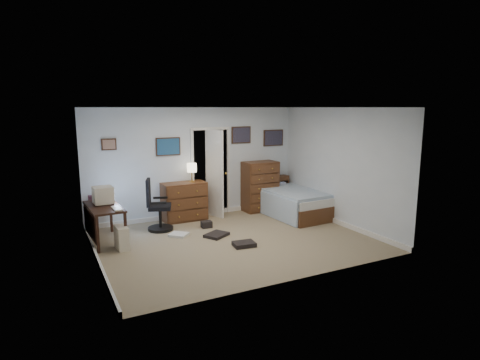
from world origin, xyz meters
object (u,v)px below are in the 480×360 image
object	(u,v)px
low_dresser	(184,201)
computer_desk	(100,215)
bed	(290,202)
office_chair	(157,211)
tall_dresser	(260,186)

from	to	relation	value
low_dresser	computer_desk	bearing A→B (deg)	-159.99
computer_desk	low_dresser	world-z (taller)	low_dresser
low_dresser	bed	distance (m)	2.47
office_chair	low_dresser	xyz separation A→B (m)	(0.75, 0.47, 0.01)
tall_dresser	office_chair	bearing A→B (deg)	-171.84
tall_dresser	bed	distance (m)	0.84
tall_dresser	bed	xyz separation A→B (m)	(0.43, -0.66, -0.29)
computer_desk	tall_dresser	bearing A→B (deg)	7.10
computer_desk	low_dresser	size ratio (longest dim) A/B	1.29
computer_desk	bed	bearing A→B (deg)	-2.77
computer_desk	low_dresser	xyz separation A→B (m)	(1.90, 0.75, -0.11)
low_dresser	bed	size ratio (longest dim) A/B	0.46
office_chair	low_dresser	distance (m)	0.88
computer_desk	bed	distance (m)	4.27
computer_desk	office_chair	size ratio (longest dim) A/B	1.15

